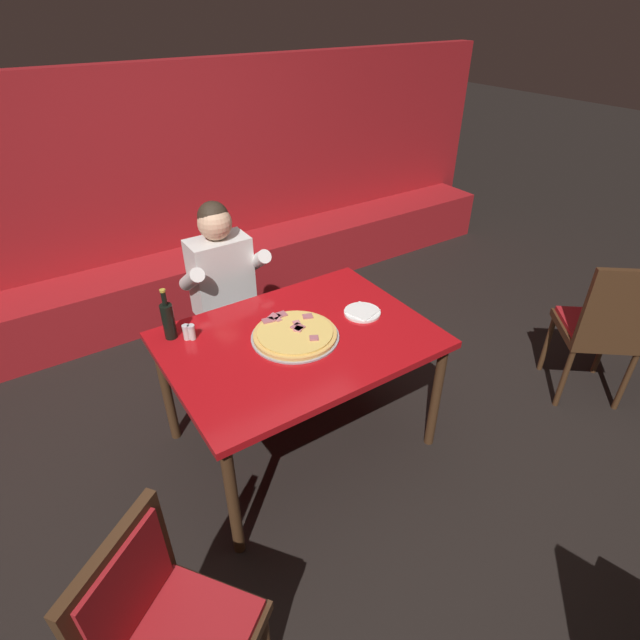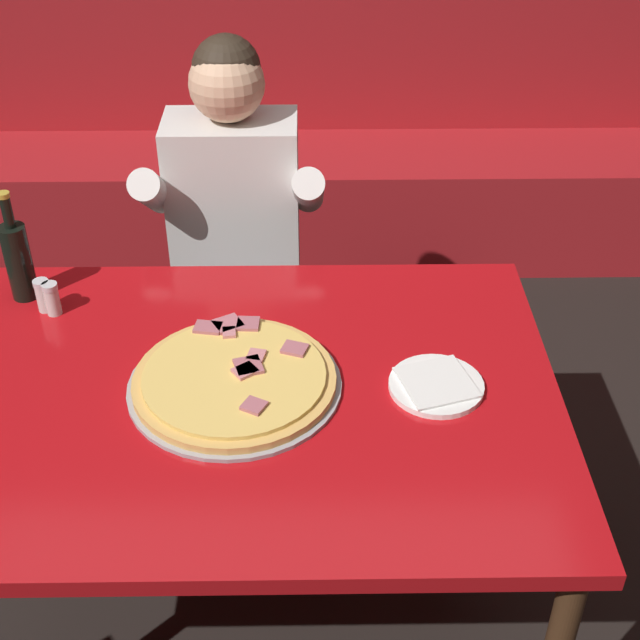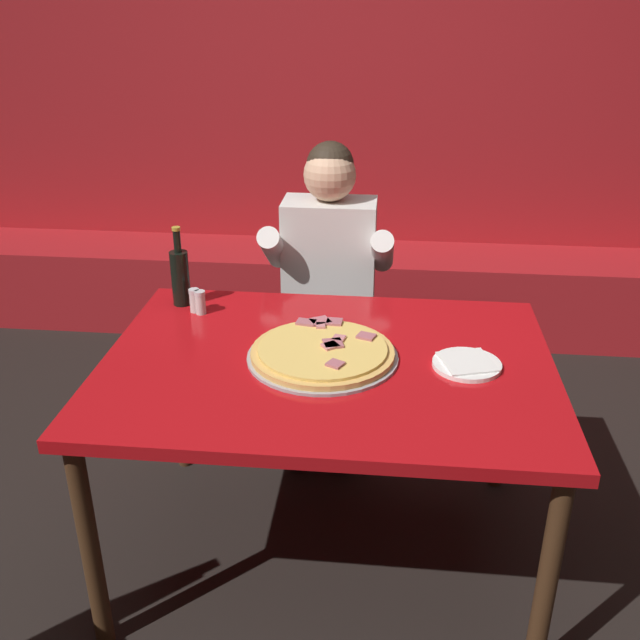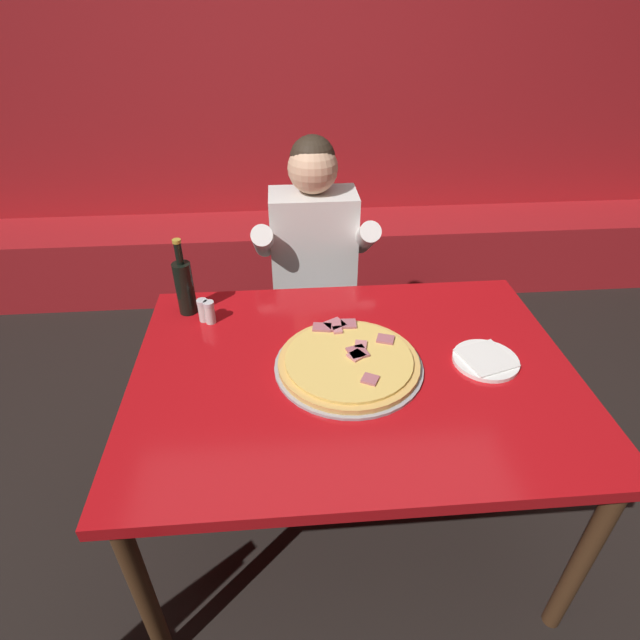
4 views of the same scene
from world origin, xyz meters
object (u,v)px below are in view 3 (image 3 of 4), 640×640
(pizza, at_px, (323,353))
(diner_seated_blue_shirt, at_px, (327,286))
(main_dining_table, at_px, (327,380))
(shaker_parmesan, at_px, (195,301))
(shaker_oregano, at_px, (200,303))
(beer_bottle, at_px, (180,276))
(plate_white_paper, at_px, (467,364))

(pizza, distance_m, diner_seated_blue_shirt, 0.75)
(main_dining_table, height_order, shaker_parmesan, shaker_parmesan)
(shaker_oregano, xyz_separation_m, diner_seated_blue_shirt, (0.41, 0.46, -0.10))
(pizza, bearing_deg, main_dining_table, -37.09)
(pizza, xyz_separation_m, shaker_oregano, (-0.46, 0.29, 0.02))
(main_dining_table, relative_size, beer_bottle, 4.78)
(main_dining_table, distance_m, shaker_oregano, 0.57)
(pizza, height_order, beer_bottle, beer_bottle)
(beer_bottle, bearing_deg, diner_seated_blue_shirt, 37.67)
(beer_bottle, xyz_separation_m, shaker_oregano, (0.09, -0.08, -0.07))
(main_dining_table, bearing_deg, plate_white_paper, 0.39)
(main_dining_table, height_order, diner_seated_blue_shirt, diner_seated_blue_shirt)
(shaker_parmesan, bearing_deg, main_dining_table, -31.98)
(beer_bottle, xyz_separation_m, shaker_parmesan, (0.06, -0.06, -0.07))
(pizza, height_order, diner_seated_blue_shirt, diner_seated_blue_shirt)
(main_dining_table, height_order, shaker_oregano, shaker_oregano)
(shaker_oregano, relative_size, shaker_parmesan, 1.00)
(beer_bottle, relative_size, diner_seated_blue_shirt, 0.23)
(pizza, height_order, shaker_oregano, shaker_oregano)
(pizza, bearing_deg, shaker_oregano, 148.16)
(pizza, distance_m, shaker_oregano, 0.54)
(main_dining_table, xyz_separation_m, pizza, (-0.02, 0.01, 0.09))
(main_dining_table, bearing_deg, shaker_oregano, 147.98)
(beer_bottle, relative_size, shaker_parmesan, 3.40)
(shaker_parmesan, bearing_deg, shaker_oregano, -31.21)
(main_dining_table, relative_size, plate_white_paper, 6.65)
(pizza, height_order, plate_white_paper, pizza)
(beer_bottle, bearing_deg, pizza, -33.47)
(main_dining_table, distance_m, shaker_parmesan, 0.60)
(main_dining_table, relative_size, shaker_oregano, 16.25)
(plate_white_paper, height_order, beer_bottle, beer_bottle)
(main_dining_table, bearing_deg, pizza, 142.91)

